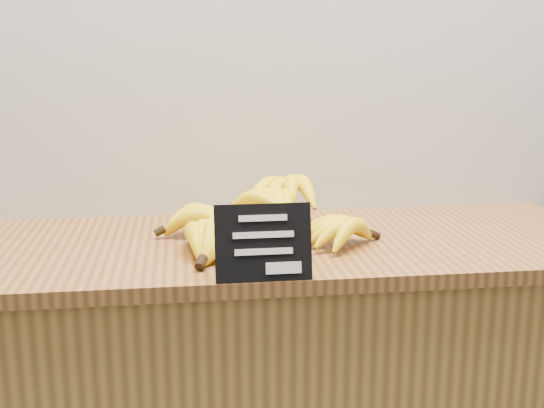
# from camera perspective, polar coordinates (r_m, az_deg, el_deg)

# --- Properties ---
(counter_top) EXTENTS (1.48, 0.54, 0.03)m
(counter_top) POSITION_cam_1_polar(r_m,az_deg,el_deg) (1.47, -0.26, -3.55)
(counter_top) COLOR #935E2D
(counter_top) RESTS_ON counter
(chalkboard_sign) EXTENTS (0.17, 0.04, 0.14)m
(chalkboard_sign) POSITION_cam_1_polar(r_m,az_deg,el_deg) (1.20, -0.73, -3.24)
(chalkboard_sign) COLOR black
(chalkboard_sign) RESTS_ON counter_top
(banana_pile) EXTENTS (0.49, 0.37, 0.12)m
(banana_pile) POSITION_cam_1_polar(r_m,az_deg,el_deg) (1.46, -1.08, -1.12)
(banana_pile) COLOR yellow
(banana_pile) RESTS_ON counter_top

